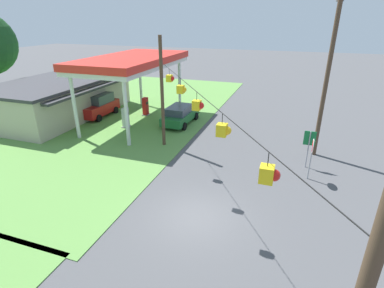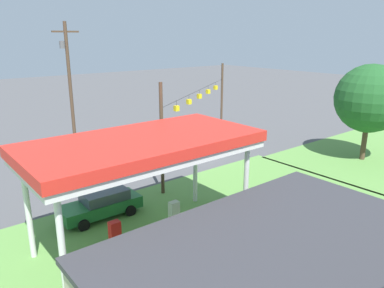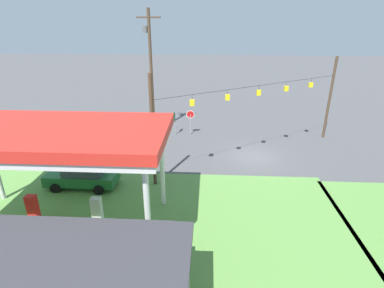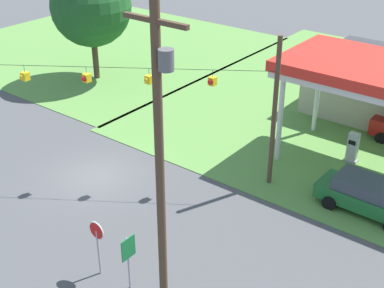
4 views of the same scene
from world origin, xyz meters
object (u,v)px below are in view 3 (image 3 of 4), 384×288
at_px(fuel_pump_near, 97,212).
at_px(car_at_pumps_front, 83,175).
at_px(stop_sign_roadside, 190,117).
at_px(utility_pole_main, 151,68).
at_px(car_at_pumps_rear, 19,262).
at_px(fuel_pump_far, 33,210).
at_px(route_sign, 175,118).
at_px(gas_station_canopy, 51,137).

bearing_deg(fuel_pump_near, car_at_pumps_front, -59.00).
height_order(stop_sign_roadside, utility_pole_main, utility_pole_main).
height_order(car_at_pumps_rear, stop_sign_roadside, stop_sign_roadside).
relative_size(car_at_pumps_rear, stop_sign_roadside, 1.79).
bearing_deg(fuel_pump_near, utility_pole_main, -91.83).
distance_m(fuel_pump_near, fuel_pump_far, 3.67).
bearing_deg(fuel_pump_near, stop_sign_roadside, -106.20).
bearing_deg(stop_sign_roadside, route_sign, -175.63).
height_order(car_at_pumps_front, route_sign, route_sign).
relative_size(fuel_pump_near, car_at_pumps_rear, 0.39).
bearing_deg(gas_station_canopy, car_at_pumps_front, -81.60).
bearing_deg(utility_pole_main, route_sign, 166.06).
distance_m(stop_sign_roadside, utility_pole_main, 6.04).
distance_m(car_at_pumps_rear, stop_sign_roadside, 19.78).
distance_m(fuel_pump_near, utility_pole_main, 16.17).
xyz_separation_m(fuel_pump_far, utility_pole_main, (-4.15, -15.14, 5.67)).
bearing_deg(car_at_pumps_rear, route_sign, 76.02).
bearing_deg(car_at_pumps_front, gas_station_canopy, 99.46).
bearing_deg(car_at_pumps_rear, stop_sign_roadside, 71.76).
bearing_deg(fuel_pump_far, car_at_pumps_rear, 112.67).
height_order(gas_station_canopy, car_at_pumps_rear, gas_station_canopy).
height_order(gas_station_canopy, route_sign, gas_station_canopy).
xyz_separation_m(fuel_pump_far, car_at_pumps_rear, (-1.69, 4.05, 0.23)).
xyz_separation_m(fuel_pump_far, car_at_pumps_front, (-1.24, -4.05, 0.04)).
relative_size(gas_station_canopy, car_at_pumps_front, 2.44).
distance_m(fuel_pump_far, car_at_pumps_rear, 4.40).
height_order(fuel_pump_near, car_at_pumps_front, fuel_pump_near).
height_order(gas_station_canopy, fuel_pump_near, gas_station_canopy).
bearing_deg(route_sign, fuel_pump_far, 66.32).
distance_m(fuel_pump_far, utility_pole_main, 16.69).
relative_size(gas_station_canopy, fuel_pump_far, 6.77).
distance_m(fuel_pump_far, stop_sign_roadside, 16.74).
distance_m(gas_station_canopy, car_at_pumps_front, 5.98).
height_order(car_at_pumps_rear, utility_pole_main, utility_pole_main).
bearing_deg(fuel_pump_near, fuel_pump_far, 0.00).
height_order(fuel_pump_near, car_at_pumps_rear, car_at_pumps_rear).
bearing_deg(stop_sign_roadside, fuel_pump_near, -106.20).
bearing_deg(route_sign, car_at_pumps_rear, 75.84).
relative_size(gas_station_canopy, car_at_pumps_rear, 2.63).
bearing_deg(gas_station_canopy, route_sign, -107.36).
height_order(car_at_pumps_front, utility_pole_main, utility_pole_main).
xyz_separation_m(fuel_pump_far, route_sign, (-6.39, -14.58, 0.88)).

